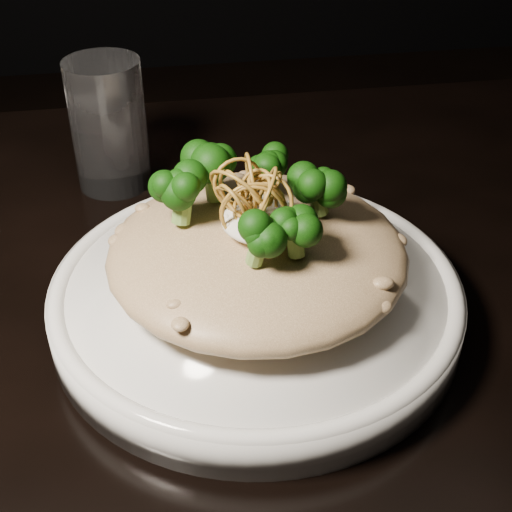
{
  "coord_description": "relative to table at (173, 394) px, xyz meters",
  "views": [
    {
      "loc": [
        0.0,
        -0.41,
        1.1
      ],
      "look_at": [
        0.07,
        -0.01,
        0.81
      ],
      "focal_mm": 50.0,
      "sensor_mm": 36.0,
      "label": 1
    }
  ],
  "objects": [
    {
      "name": "table",
      "position": [
        0.0,
        0.0,
        0.0
      ],
      "size": [
        1.1,
        0.8,
        0.75
      ],
      "color": "black",
      "rests_on": "ground"
    },
    {
      "name": "plate",
      "position": [
        0.07,
        -0.01,
        0.1
      ],
      "size": [
        0.3,
        0.3,
        0.03
      ],
      "primitive_type": "cylinder",
      "color": "silver",
      "rests_on": "table"
    },
    {
      "name": "risotto",
      "position": [
        0.07,
        -0.0,
        0.14
      ],
      "size": [
        0.22,
        0.22,
        0.05
      ],
      "primitive_type": "ellipsoid",
      "color": "brown",
      "rests_on": "plate"
    },
    {
      "name": "broccoli",
      "position": [
        0.07,
        -0.0,
        0.19
      ],
      "size": [
        0.14,
        0.14,
        0.05
      ],
      "primitive_type": null,
      "color": "black",
      "rests_on": "risotto"
    },
    {
      "name": "cheese",
      "position": [
        0.07,
        -0.01,
        0.17
      ],
      "size": [
        0.06,
        0.06,
        0.02
      ],
      "primitive_type": "ellipsoid",
      "color": "white",
      "rests_on": "risotto"
    },
    {
      "name": "shallots",
      "position": [
        0.06,
        -0.01,
        0.19
      ],
      "size": [
        0.05,
        0.05,
        0.03
      ],
      "primitive_type": null,
      "color": "brown",
      "rests_on": "cheese"
    },
    {
      "name": "drinking_glass",
      "position": [
        -0.04,
        0.21,
        0.14
      ],
      "size": [
        0.07,
        0.07,
        0.12
      ],
      "primitive_type": "cylinder",
      "rotation": [
        0.0,
        0.0,
        0.07
      ],
      "color": "white",
      "rests_on": "table"
    }
  ]
}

